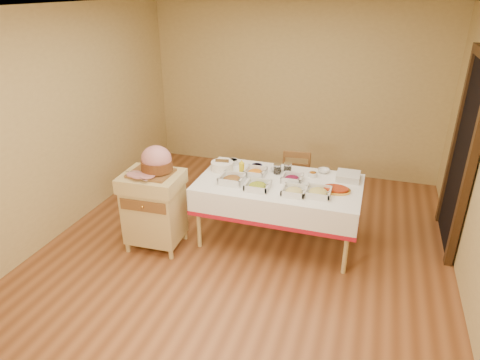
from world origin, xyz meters
name	(u,v)px	position (x,y,z in m)	size (l,w,h in m)	color
room_shell	(246,142)	(0.00, 0.00, 1.30)	(5.00, 5.00, 5.00)	brown
doorway	(464,153)	(2.20, 0.90, 1.11)	(0.09, 1.10, 2.20)	black
dining_table	(279,195)	(0.30, 0.30, 0.60)	(1.82, 1.02, 0.76)	tan
butcher_cart	(154,206)	(-1.00, -0.24, 0.51)	(0.66, 0.56, 0.90)	tan
dining_chair	(295,185)	(0.36, 0.95, 0.43)	(0.41, 0.40, 0.84)	brown
ham_on_board	(156,162)	(-0.96, -0.21, 1.04)	(0.48, 0.46, 0.32)	brown
serving_dish_a	(232,179)	(-0.20, 0.13, 0.80)	(0.27, 0.27, 0.12)	silver
serving_dish_b	(258,186)	(0.12, 0.06, 0.79)	(0.26, 0.26, 0.10)	silver
serving_dish_c	(294,191)	(0.52, 0.05, 0.79)	(0.25, 0.25, 0.10)	silver
serving_dish_d	(318,192)	(0.76, 0.10, 0.79)	(0.26, 0.26, 0.10)	silver
serving_dish_e	(255,172)	(-0.01, 0.39, 0.80)	(0.25, 0.24, 0.11)	silver
serving_dish_f	(292,178)	(0.43, 0.36, 0.79)	(0.24, 0.22, 0.11)	silver
small_bowl_left	(233,162)	(-0.36, 0.63, 0.79)	(0.13, 0.13, 0.06)	silver
small_bowl_mid	(257,167)	(-0.04, 0.57, 0.79)	(0.13, 0.13, 0.05)	navy
small_bowl_right	(313,174)	(0.63, 0.56, 0.79)	(0.10, 0.10, 0.05)	silver
bowl_white_imported	(276,170)	(0.20, 0.59, 0.78)	(0.14, 0.14, 0.03)	silver
bowl_small_imported	(324,171)	(0.74, 0.71, 0.78)	(0.14, 0.14, 0.04)	silver
preserve_jar_left	(277,169)	(0.22, 0.52, 0.81)	(0.09, 0.09, 0.12)	silver
preserve_jar_right	(288,169)	(0.34, 0.56, 0.82)	(0.10, 0.10, 0.12)	silver
mustard_bottle	(242,168)	(-0.16, 0.34, 0.85)	(0.06, 0.06, 0.19)	yellow
bread_basket	(222,166)	(-0.43, 0.43, 0.81)	(0.27, 0.27, 0.12)	white
plate_stack	(348,176)	(1.03, 0.60, 0.80)	(0.26, 0.26, 0.08)	silver
brass_platter	(336,189)	(0.93, 0.25, 0.78)	(0.32, 0.23, 0.04)	gold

